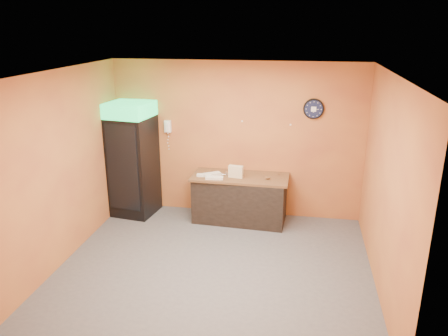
# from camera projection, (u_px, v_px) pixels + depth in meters

# --- Properties ---
(floor) EXTENTS (4.50, 4.50, 0.00)m
(floor) POSITION_uv_depth(u_px,v_px,m) (215.00, 266.00, 6.42)
(floor) COLOR #47474C
(floor) RESTS_ON ground
(back_wall) EXTENTS (4.50, 0.02, 2.80)m
(back_wall) POSITION_uv_depth(u_px,v_px,m) (236.00, 140.00, 7.84)
(back_wall) COLOR #C17936
(back_wall) RESTS_ON floor
(left_wall) EXTENTS (0.02, 4.00, 2.80)m
(left_wall) POSITION_uv_depth(u_px,v_px,m) (63.00, 167.00, 6.35)
(left_wall) COLOR #C17936
(left_wall) RESTS_ON floor
(right_wall) EXTENTS (0.02, 4.00, 2.80)m
(right_wall) POSITION_uv_depth(u_px,v_px,m) (386.00, 187.00, 5.60)
(right_wall) COLOR #C17936
(right_wall) RESTS_ON floor
(ceiling) EXTENTS (4.50, 4.00, 0.02)m
(ceiling) POSITION_uv_depth(u_px,v_px,m) (214.00, 73.00, 5.53)
(ceiling) COLOR white
(ceiling) RESTS_ON back_wall
(beverage_cooler) EXTENTS (0.82, 0.83, 2.09)m
(beverage_cooler) POSITION_uv_depth(u_px,v_px,m) (132.00, 161.00, 7.90)
(beverage_cooler) COLOR black
(beverage_cooler) RESTS_ON floor
(prep_counter) EXTENTS (1.64, 0.79, 0.80)m
(prep_counter) POSITION_uv_depth(u_px,v_px,m) (240.00, 199.00, 7.80)
(prep_counter) COLOR black
(prep_counter) RESTS_ON floor
(wall_clock) EXTENTS (0.35, 0.06, 0.35)m
(wall_clock) POSITION_uv_depth(u_px,v_px,m) (314.00, 109.00, 7.40)
(wall_clock) COLOR black
(wall_clock) RESTS_ON back_wall
(wall_phone) EXTENTS (0.12, 0.10, 0.22)m
(wall_phone) POSITION_uv_depth(u_px,v_px,m) (168.00, 126.00, 7.94)
(wall_phone) COLOR white
(wall_phone) RESTS_ON back_wall
(butcher_paper) EXTENTS (1.70, 0.76, 0.04)m
(butcher_paper) POSITION_uv_depth(u_px,v_px,m) (240.00, 177.00, 7.67)
(butcher_paper) COLOR brown
(butcher_paper) RESTS_ON prep_counter
(sub_roll_stack) EXTENTS (0.26, 0.12, 0.21)m
(sub_roll_stack) POSITION_uv_depth(u_px,v_px,m) (236.00, 172.00, 7.56)
(sub_roll_stack) COLOR beige
(sub_roll_stack) RESTS_ON butcher_paper
(wrapped_sandwich_left) EXTENTS (0.26, 0.12, 0.04)m
(wrapped_sandwich_left) POSITION_uv_depth(u_px,v_px,m) (204.00, 175.00, 7.65)
(wrapped_sandwich_left) COLOR silver
(wrapped_sandwich_left) RESTS_ON butcher_paper
(wrapped_sandwich_mid) EXTENTS (0.31, 0.15, 0.04)m
(wrapped_sandwich_mid) POSITION_uv_depth(u_px,v_px,m) (214.00, 178.00, 7.51)
(wrapped_sandwich_mid) COLOR silver
(wrapped_sandwich_mid) RESTS_ON butcher_paper
(wrapped_sandwich_right) EXTENTS (0.32, 0.27, 0.04)m
(wrapped_sandwich_right) POSITION_uv_depth(u_px,v_px,m) (212.00, 174.00, 7.69)
(wrapped_sandwich_right) COLOR silver
(wrapped_sandwich_right) RESTS_ON butcher_paper
(kitchen_tool) EXTENTS (0.06, 0.06, 0.06)m
(kitchen_tool) POSITION_uv_depth(u_px,v_px,m) (227.00, 174.00, 7.69)
(kitchen_tool) COLOR silver
(kitchen_tool) RESTS_ON butcher_paper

